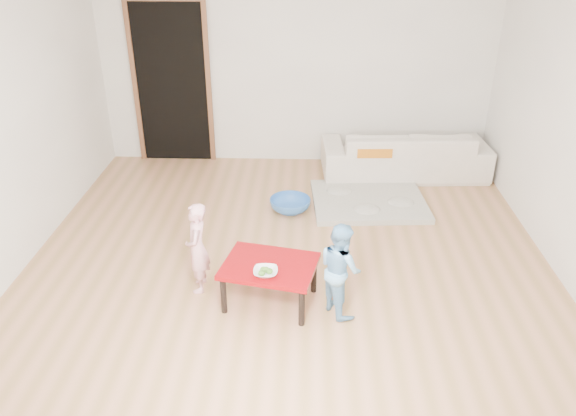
# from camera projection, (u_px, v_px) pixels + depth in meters

# --- Properties ---
(floor) EXTENTS (5.00, 5.00, 0.01)m
(floor) POSITION_uv_depth(u_px,v_px,m) (289.00, 257.00, 5.48)
(floor) COLOR #A37846
(floor) RESTS_ON ground
(back_wall) EXTENTS (5.00, 0.02, 2.60)m
(back_wall) POSITION_uv_depth(u_px,v_px,m) (296.00, 64.00, 7.09)
(back_wall) COLOR white
(back_wall) RESTS_ON floor
(left_wall) EXTENTS (0.02, 5.00, 2.60)m
(left_wall) POSITION_uv_depth(u_px,v_px,m) (7.00, 128.00, 4.96)
(left_wall) COLOR white
(left_wall) RESTS_ON floor
(doorway) EXTENTS (1.02, 0.08, 2.11)m
(doorway) POSITION_uv_depth(u_px,v_px,m) (172.00, 84.00, 7.25)
(doorway) COLOR brown
(doorway) RESTS_ON back_wall
(sofa) EXTENTS (2.10, 0.92, 0.60)m
(sofa) POSITION_uv_depth(u_px,v_px,m) (404.00, 152.00, 7.11)
(sofa) COLOR beige
(sofa) RESTS_ON floor
(cushion) EXTENTS (0.44, 0.39, 0.11)m
(cushion) POSITION_uv_depth(u_px,v_px,m) (373.00, 148.00, 6.83)
(cushion) COLOR orange
(cushion) RESTS_ON sofa
(red_table) EXTENTS (0.87, 0.72, 0.38)m
(red_table) POSITION_uv_depth(u_px,v_px,m) (270.00, 283.00, 4.77)
(red_table) COLOR maroon
(red_table) RESTS_ON floor
(bowl) EXTENTS (0.20, 0.20, 0.05)m
(bowl) POSITION_uv_depth(u_px,v_px,m) (266.00, 272.00, 4.53)
(bowl) COLOR white
(bowl) RESTS_ON red_table
(broccoli) EXTENTS (0.12, 0.12, 0.06)m
(broccoli) POSITION_uv_depth(u_px,v_px,m) (266.00, 272.00, 4.53)
(broccoli) COLOR #2D5919
(broccoli) RESTS_ON red_table
(child_pink) EXTENTS (0.23, 0.32, 0.84)m
(child_pink) POSITION_uv_depth(u_px,v_px,m) (197.00, 248.00, 4.84)
(child_pink) COLOR #EF6D7A
(child_pink) RESTS_ON floor
(child_blue) EXTENTS (0.47, 0.50, 0.82)m
(child_blue) POSITION_uv_depth(u_px,v_px,m) (340.00, 268.00, 4.57)
(child_blue) COLOR #5EAFDA
(child_blue) RESTS_ON floor
(basin) EXTENTS (0.46, 0.46, 0.14)m
(basin) POSITION_uv_depth(u_px,v_px,m) (290.00, 205.00, 6.32)
(basin) COLOR #3068B7
(basin) RESTS_ON floor
(blanket) EXTENTS (1.35, 1.15, 0.06)m
(blanket) POSITION_uv_depth(u_px,v_px,m) (369.00, 201.00, 6.49)
(blanket) COLOR beige
(blanket) RESTS_ON floor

